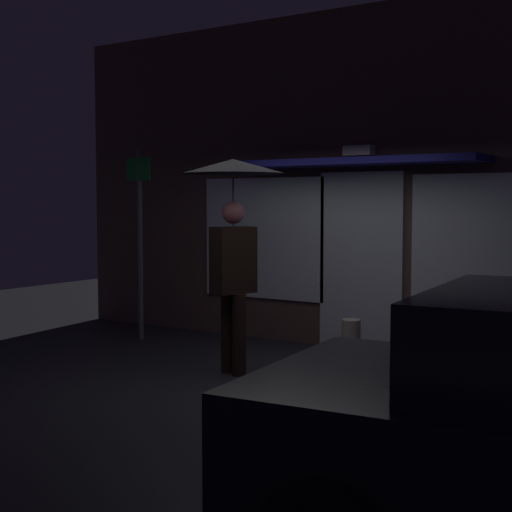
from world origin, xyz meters
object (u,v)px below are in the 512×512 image
person_with_umbrella (233,213)px  sidewalk_bollard (351,345)px  street_sign_post (140,233)px  sidewalk_bollard_2 (508,350)px

person_with_umbrella → sidewalk_bollard: 1.91m
person_with_umbrella → street_sign_post: size_ratio=0.91×
street_sign_post → sidewalk_bollard_2: 4.85m
person_with_umbrella → sidewalk_bollard: bearing=-32.6°
street_sign_post → sidewalk_bollard_2: size_ratio=4.30×
sidewalk_bollard_2 → street_sign_post: bearing=-175.0°
sidewalk_bollard → sidewalk_bollard_2: 1.62m
street_sign_post → sidewalk_bollard_2: (4.70, 0.41, -1.13)m
sidewalk_bollard → sidewalk_bollard_2: bearing=22.1°
person_with_umbrella → sidewalk_bollard_2: 3.20m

